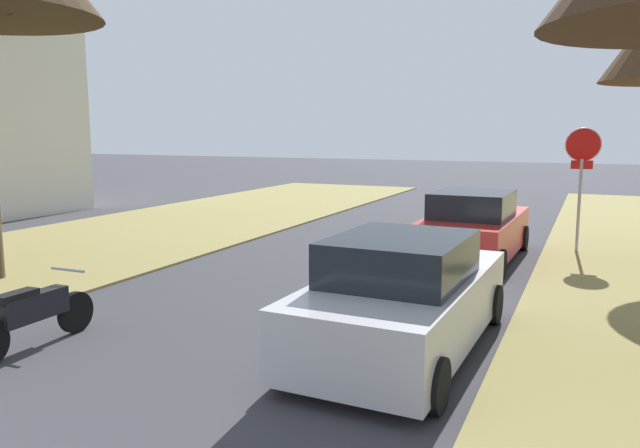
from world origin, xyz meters
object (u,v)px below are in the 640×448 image
Objects in this scene: parked_motorcycle at (33,314)px; parked_sedan_silver at (404,298)px; parked_sedan_red at (473,228)px; stop_sign_far at (582,163)px.

parked_sedan_silver is at bearing 23.52° from parked_motorcycle.
parked_sedan_silver and parked_sedan_red have the same top height.
stop_sign_far reaches higher than parked_sedan_silver.
stop_sign_far reaches higher than parked_sedan_red.
parked_motorcycle is at bearing -156.48° from parked_sedan_silver.
stop_sign_far is at bearing 39.00° from parked_sedan_red.
parked_sedan_red reaches higher than parked_motorcycle.
parked_sedan_red is at bearing 92.03° from parked_sedan_silver.
parked_motorcycle is at bearing -117.68° from parked_sedan_red.
parked_sedan_red is at bearing -141.00° from stop_sign_far.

